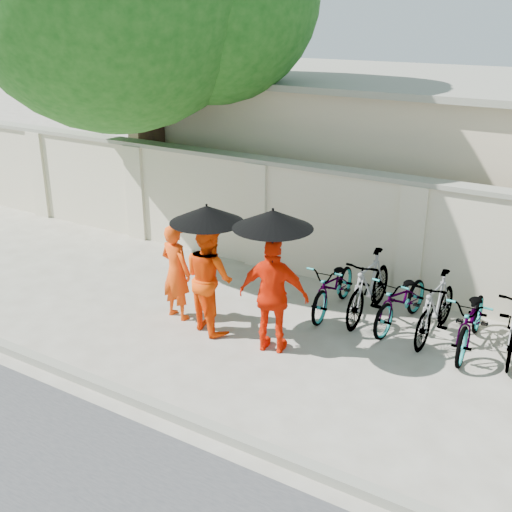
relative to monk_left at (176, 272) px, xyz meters
The scene contains 14 objects.
ground 1.30m from the monk_left, 29.06° to the right, with size 80.00×80.00×0.00m, color #ADA899.
kerb 2.49m from the monk_left, 67.68° to the right, with size 40.00×0.16×0.12m, color gray.
compound_wall 3.31m from the monk_left, 54.79° to the left, with size 20.00×0.30×2.00m, color beige.
building_behind 7.16m from the monk_left, 65.92° to the left, with size 14.00×6.00×3.20m, color #C9B693.
monk_left is the anchor object (origin of this frame).
monk_center 0.69m from the monk_left, ahead, with size 0.83×0.64×1.70m, color #FF4405.
parasol_center 1.33m from the monk_left, 10.34° to the right, with size 1.09×1.09×1.05m.
monk_right 1.85m from the monk_left, ahead, with size 1.01×0.42×1.72m, color red.
parasol_right 2.25m from the monk_left, ahead, with size 1.10×1.10×1.17m.
bike_0 2.55m from the monk_left, 36.59° to the left, with size 0.59×1.68×0.88m, color gray.
bike_1 3.06m from the monk_left, 31.92° to the left, with size 0.50×1.78×1.07m, color gray.
bike_2 3.54m from the monk_left, 26.81° to the left, with size 0.59×1.69×0.89m, color gray.
bike_3 4.00m from the monk_left, 21.90° to the left, with size 0.47×1.65×0.99m, color gray.
bike_4 4.50m from the monk_left, 18.51° to the left, with size 0.61×1.76×0.92m, color gray.
Camera 1 is at (5.08, -6.72, 4.64)m, focal length 45.00 mm.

